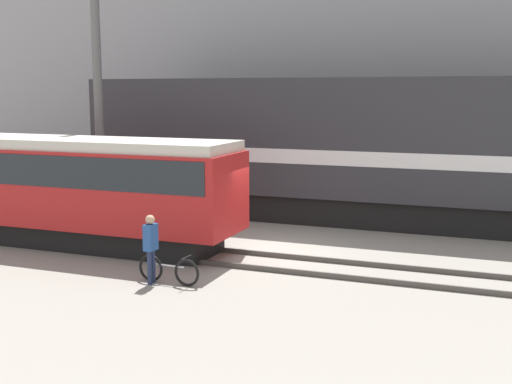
{
  "coord_description": "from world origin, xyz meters",
  "views": [
    {
      "loc": [
        6.4,
        -17.2,
        4.66
      ],
      "look_at": [
        -0.14,
        -0.26,
        1.8
      ],
      "focal_mm": 45.0,
      "sensor_mm": 36.0,
      "label": 1
    }
  ],
  "objects_px": {
    "freight_locomotive": "(341,147)",
    "streetcar": "(59,183)",
    "utility_pole_left": "(98,90)",
    "bicycle": "(169,270)",
    "person": "(151,242)"
  },
  "relations": [
    {
      "from": "bicycle",
      "to": "utility_pole_left",
      "type": "height_order",
      "value": "utility_pole_left"
    },
    {
      "from": "streetcar",
      "to": "bicycle",
      "type": "height_order",
      "value": "streetcar"
    },
    {
      "from": "freight_locomotive",
      "to": "bicycle",
      "type": "distance_m",
      "value": 9.58
    },
    {
      "from": "bicycle",
      "to": "utility_pole_left",
      "type": "distance_m",
      "value": 9.37
    },
    {
      "from": "freight_locomotive",
      "to": "streetcar",
      "type": "relative_size",
      "value": 1.64
    },
    {
      "from": "streetcar",
      "to": "freight_locomotive",
      "type": "bearing_deg",
      "value": 41.95
    },
    {
      "from": "freight_locomotive",
      "to": "person",
      "type": "relative_size",
      "value": 11.02
    },
    {
      "from": "streetcar",
      "to": "utility_pole_left",
      "type": "relative_size",
      "value": 1.22
    },
    {
      "from": "streetcar",
      "to": "person",
      "type": "bearing_deg",
      "value": -29.69
    },
    {
      "from": "freight_locomotive",
      "to": "person",
      "type": "distance_m",
      "value": 9.65
    },
    {
      "from": "bicycle",
      "to": "person",
      "type": "bearing_deg",
      "value": -162.09
    },
    {
      "from": "freight_locomotive",
      "to": "person",
      "type": "bearing_deg",
      "value": -104.92
    },
    {
      "from": "bicycle",
      "to": "person",
      "type": "xyz_separation_m",
      "value": [
        -0.4,
        -0.13,
        0.7
      ]
    },
    {
      "from": "freight_locomotive",
      "to": "utility_pole_left",
      "type": "distance_m",
      "value": 8.81
    },
    {
      "from": "person",
      "to": "utility_pole_left",
      "type": "distance_m",
      "value": 8.89
    }
  ]
}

